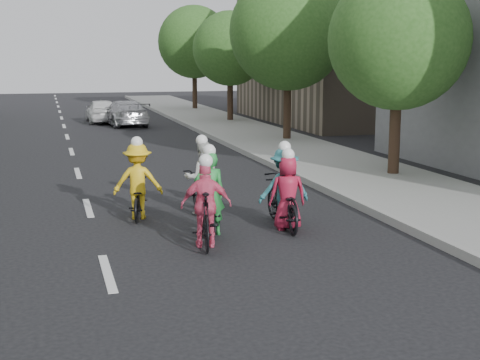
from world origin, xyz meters
name	(u,v)px	position (x,y,z in m)	size (l,w,h in m)	color
ground	(107,273)	(0.00, 0.00, 0.00)	(120.00, 120.00, 0.00)	black
sidewalk_right	(322,160)	(8.00, 10.00, 0.07)	(4.00, 80.00, 0.15)	gray
curb_right	(267,162)	(6.05, 10.00, 0.09)	(0.18, 80.00, 0.18)	#999993
bldg_se	(357,48)	(16.00, 24.00, 4.00)	(10.00, 14.00, 8.00)	gray
tree_r_0	(399,39)	(8.80, 6.60, 3.96)	(4.00, 4.00, 5.97)	black
tree_r_1	(288,32)	(8.80, 15.60, 4.52)	(4.80, 4.80, 6.93)	black
tree_r_2	(230,49)	(8.80, 24.60, 3.96)	(4.00, 4.00, 5.97)	black
tree_r_3	(194,42)	(8.80, 33.60, 4.52)	(4.80, 4.80, 6.93)	black
cyclist_0	(202,186)	(2.43, 3.72, 0.63)	(0.80, 1.76, 1.79)	black
cyclist_1	(138,188)	(1.00, 3.69, 0.67)	(1.17, 1.70, 1.80)	black
cyclist_2	(209,203)	(2.17, 1.95, 0.62)	(0.64, 1.61, 1.80)	black
cyclist_3	(283,193)	(3.78, 2.12, 0.70)	(1.06, 1.87, 1.79)	black
cyclist_4	(286,201)	(3.78, 1.92, 0.58)	(0.85, 1.89, 1.67)	black
cyclist_5	(205,212)	(1.90, 1.12, 0.64)	(0.98, 1.84, 1.74)	black
follow_car_lead	(124,113)	(3.05, 24.41, 0.65)	(1.83, 4.51, 1.31)	#A6A6AA
follow_car_trail	(102,111)	(2.06, 26.48, 0.65)	(1.53, 3.81, 1.30)	white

